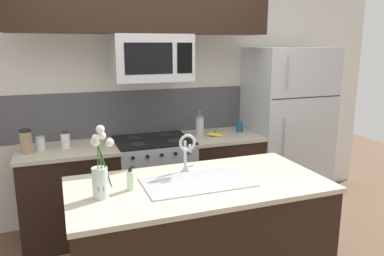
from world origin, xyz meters
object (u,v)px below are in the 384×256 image
object	(u,v)px
storage_jar_medium	(41,144)
flower_vase	(100,174)
french_press	(200,126)
storage_jar_tall	(26,141)
dish_soap_bottle	(130,180)
microwave	(152,58)
coffee_tin	(239,127)
refrigerator	(285,128)
storage_jar_short	(65,140)
sink_faucet	(187,148)
stove_range	(154,182)
banana_bunch	(215,134)

from	to	relation	value
storage_jar_medium	flower_vase	world-z (taller)	flower_vase
storage_jar_medium	french_press	bearing A→B (deg)	1.77
storage_jar_tall	flower_vase	size ratio (longest dim) A/B	0.45
french_press	dish_soap_bottle	size ratio (longest dim) A/B	1.62
microwave	coffee_tin	distance (m)	1.27
refrigerator	storage_jar_short	world-z (taller)	refrigerator
dish_soap_bottle	flower_vase	size ratio (longest dim) A/B	0.34
storage_jar_medium	sink_faucet	world-z (taller)	sink_faucet
storage_jar_short	refrigerator	bearing A→B (deg)	-0.03
storage_jar_medium	storage_jar_tall	bearing A→B (deg)	-158.32
storage_jar_short	coffee_tin	xyz separation A→B (m)	(1.84, 0.03, -0.02)
storage_jar_medium	dish_soap_bottle	size ratio (longest dim) A/B	0.80
storage_jar_medium	coffee_tin	distance (m)	2.06
refrigerator	sink_faucet	size ratio (longest dim) A/B	5.99
refrigerator	stove_range	bearing A→B (deg)	-179.28
banana_bunch	sink_faucet	xyz separation A→B (m)	(-0.66, -0.97, 0.18)
stove_range	banana_bunch	distance (m)	0.81
storage_jar_medium	sink_faucet	xyz separation A→B (m)	(1.06, -1.04, 0.13)
sink_faucet	flower_vase	distance (m)	0.72
storage_jar_tall	storage_jar_medium	bearing A→B (deg)	21.68
stove_range	microwave	distance (m)	1.28
banana_bunch	french_press	world-z (taller)	french_press
storage_jar_medium	dish_soap_bottle	xyz separation A→B (m)	(0.59, -1.23, 0.00)
coffee_tin	dish_soap_bottle	size ratio (longest dim) A/B	0.67
storage_jar_short	french_press	xyz separation A→B (m)	(1.37, 0.04, 0.02)
stove_range	microwave	size ratio (longest dim) A/B	1.25
sink_faucet	flower_vase	size ratio (longest dim) A/B	0.63
refrigerator	storage_jar_short	distance (m)	2.43
refrigerator	storage_jar_tall	size ratio (longest dim) A/B	8.42
stove_range	dish_soap_bottle	distance (m)	1.41
stove_range	storage_jar_tall	world-z (taller)	storage_jar_tall
storage_jar_tall	coffee_tin	world-z (taller)	storage_jar_tall
refrigerator	sink_faucet	distance (m)	1.91
microwave	storage_jar_medium	world-z (taller)	microwave
storage_jar_short	banana_bunch	xyz separation A→B (m)	(1.50, -0.08, -0.06)
microwave	french_press	world-z (taller)	microwave
refrigerator	storage_jar_medium	distance (m)	2.64
refrigerator	storage_jar_medium	bearing A→B (deg)	-179.80
coffee_tin	storage_jar_medium	bearing A→B (deg)	-178.91
dish_soap_bottle	refrigerator	bearing A→B (deg)	31.15
refrigerator	coffee_tin	world-z (taller)	refrigerator
stove_range	storage_jar_tall	distance (m)	1.30
storage_jar_medium	coffee_tin	size ratio (longest dim) A/B	1.20
microwave	french_press	distance (m)	0.91
storage_jar_short	flower_vase	distance (m)	1.33
storage_jar_tall	dish_soap_bottle	bearing A→B (deg)	-59.33
storage_jar_medium	french_press	xyz separation A→B (m)	(1.59, 0.05, 0.03)
stove_range	banana_bunch	bearing A→B (deg)	-5.17
microwave	dish_soap_bottle	distance (m)	1.50
french_press	coffee_tin	size ratio (longest dim) A/B	2.43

